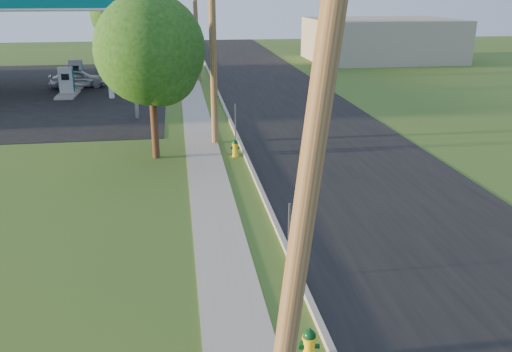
{
  "coord_description": "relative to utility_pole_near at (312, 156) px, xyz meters",
  "views": [
    {
      "loc": [
        -2.27,
        -7.43,
        6.82
      ],
      "look_at": [
        0.0,
        8.0,
        1.4
      ],
      "focal_mm": 38.0,
      "sensor_mm": 36.0,
      "label": 1
    }
  ],
  "objects": [
    {
      "name": "hydrant_near",
      "position": [
        0.59,
        1.98,
        -4.42
      ],
      "size": [
        0.41,
        0.36,
        0.78
      ],
      "color": "yellow",
      "rests_on": "ground"
    },
    {
      "name": "road",
      "position": [
        5.1,
        11.0,
        -4.79
      ],
      "size": [
        8.0,
        120.0,
        0.02
      ],
      "primitive_type": "cube",
      "color": "black",
      "rests_on": "ground"
    },
    {
      "name": "fuel_pump_se",
      "position": [
        -8.9,
        35.0,
        -4.08
      ],
      "size": [
        1.2,
        3.2,
        1.9
      ],
      "color": "gray",
      "rests_on": "ground"
    },
    {
      "name": "utility_pole_mid",
      "position": [
        -0.0,
        18.0,
        0.15
      ],
      "size": [
        1.4,
        0.32,
        9.8
      ],
      "color": "brown",
      "rests_on": "ground"
    },
    {
      "name": "sign_post_far",
      "position": [
        0.85,
        29.2,
        -3.8
      ],
      "size": [
        0.05,
        0.04,
        2.0
      ],
      "primitive_type": "cube",
      "color": "gray",
      "rests_on": "ground"
    },
    {
      "name": "utility_pole_near",
      "position": [
        0.0,
        0.0,
        0.0
      ],
      "size": [
        1.4,
        0.32,
        9.48
      ],
      "color": "brown",
      "rests_on": "ground"
    },
    {
      "name": "car_silver",
      "position": [
        -8.74,
        34.19,
        -4.13
      ],
      "size": [
        4.13,
        2.14,
        1.34
      ],
      "primitive_type": "imported",
      "rotation": [
        0.0,
        0.0,
        1.72
      ],
      "color": "silver",
      "rests_on": "ground"
    },
    {
      "name": "curb",
      "position": [
        1.1,
        11.0,
        -4.73
      ],
      "size": [
        0.15,
        120.0,
        0.15
      ],
      "primitive_type": "cube",
      "color": "gray",
      "rests_on": "ground"
    },
    {
      "name": "fuel_pump_ne",
      "position": [
        -8.9,
        31.0,
        -4.08
      ],
      "size": [
        1.2,
        3.2,
        1.9
      ],
      "color": "gray",
      "rests_on": "ground"
    },
    {
      "name": "sign_post_mid",
      "position": [
        0.85,
        17.0,
        -3.8
      ],
      "size": [
        0.05,
        0.04,
        2.0
      ],
      "primitive_type": "cube",
      "color": "gray",
      "rests_on": "ground"
    },
    {
      "name": "sidewalk",
      "position": [
        -0.65,
        11.0,
        -4.79
      ],
      "size": [
        1.5,
        120.0,
        0.03
      ],
      "primitive_type": "cube",
      "color": "gray",
      "rests_on": "ground"
    },
    {
      "name": "tree_verge",
      "position": [
        -2.56,
        15.9,
        -0.47
      ],
      "size": [
        4.44,
        4.44,
        6.73
      ],
      "color": "#3D2515",
      "rests_on": "ground"
    },
    {
      "name": "tree_lot",
      "position": [
        -6.03,
        41.6,
        -0.17
      ],
      "size": [
        4.75,
        4.75,
        7.2
      ],
      "color": "#3D2515",
      "rests_on": "ground"
    },
    {
      "name": "sign_post_near",
      "position": [
        0.85,
        5.2,
        -3.8
      ],
      "size": [
        0.05,
        0.04,
        2.0
      ],
      "primitive_type": "cube",
      "color": "gray",
      "rests_on": "ground"
    },
    {
      "name": "distant_building",
      "position": [
        18.6,
        46.0,
        -2.8
      ],
      "size": [
        14.0,
        10.0,
        4.0
      ],
      "primitive_type": "cube",
      "color": "gray",
      "rests_on": "ground"
    },
    {
      "name": "utility_pole_far",
      "position": [
        -0.0,
        36.0,
        0.0
      ],
      "size": [
        1.4,
        0.32,
        9.5
      ],
      "color": "brown",
      "rests_on": "ground"
    },
    {
      "name": "price_pylon",
      "position": [
        -3.9,
        23.5,
        0.63
      ],
      "size": [
        0.34,
        2.04,
        6.85
      ],
      "color": "gray",
      "rests_on": "ground"
    },
    {
      "name": "hydrant_mid",
      "position": [
        0.67,
        15.64,
        -4.43
      ],
      "size": [
        0.4,
        0.35,
        0.77
      ],
      "color": "gold",
      "rests_on": "ground"
    },
    {
      "name": "hydrant_far",
      "position": [
        0.76,
        27.43,
        -4.47
      ],
      "size": [
        0.35,
        0.31,
        0.68
      ],
      "color": "yellow",
      "rests_on": "ground"
    }
  ]
}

